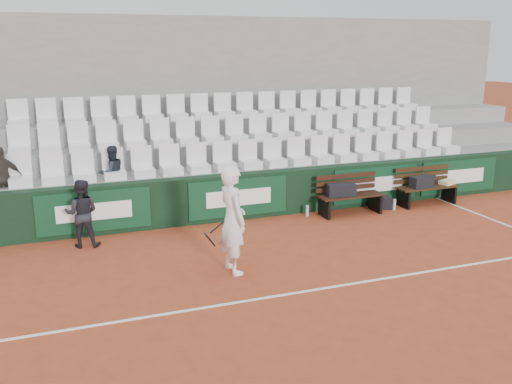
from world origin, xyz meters
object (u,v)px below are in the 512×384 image
sports_bag_left (341,190)px  water_bottle_near (307,211)px  sports_bag_ground (381,203)px  spectator_b (0,155)px  tennis_player (232,220)px  water_bottle_far (394,205)px  bench_left (350,204)px  spectator_c (111,151)px  bench_right (426,195)px  ball_kid (82,213)px  sports_bag_right (422,182)px

sports_bag_left → water_bottle_near: sports_bag_left is taller
sports_bag_ground → spectator_b: spectator_b is taller
tennis_player → sports_bag_ground: bearing=28.6°
water_bottle_far → spectator_b: size_ratio=0.21×
bench_left → water_bottle_near: (-0.97, 0.21, -0.10)m
sports_bag_left → water_bottle_near: size_ratio=2.57×
water_bottle_near → spectator_c: size_ratio=0.21×
bench_right → water_bottle_near: (-3.06, 0.14, -0.10)m
water_bottle_far → ball_kid: ball_kid is taller
bench_right → spectator_c: spectator_c is taller
spectator_b → spectator_c: bearing=161.1°
bench_left → tennis_player: (-3.52, -2.25, 0.68)m
sports_bag_right → tennis_player: tennis_player is taller
bench_left → tennis_player: tennis_player is taller
bench_right → water_bottle_far: 1.00m
bench_left → spectator_b: size_ratio=1.20×
water_bottle_far → tennis_player: tennis_player is taller
spectator_b → water_bottle_near: bearing=153.0°
sports_bag_right → ball_kid: size_ratio=0.43×
spectator_c → sports_bag_ground: bearing=151.5°
sports_bag_left → tennis_player: bearing=-145.4°
water_bottle_far → spectator_c: size_ratio=0.23×
bench_right → water_bottle_near: bench_right is taller
sports_bag_ground → ball_kid: (-6.66, -0.23, 0.51)m
bench_left → water_bottle_far: bench_left is taller
ball_kid → water_bottle_near: bearing=-162.8°
sports_bag_right → water_bottle_far: bearing=-172.4°
sports_bag_left → water_bottle_near: 0.88m
water_bottle_far → tennis_player: size_ratio=0.14×
ball_kid → spectator_b: size_ratio=1.03×
spectator_b → sports_bag_ground: bearing=154.4°
tennis_player → water_bottle_near: bearing=44.0°
spectator_c → water_bottle_near: bearing=148.3°
water_bottle_far → spectator_c: spectator_c is taller
water_bottle_near → bench_left: bearing=-12.1°
water_bottle_near → ball_kid: bearing=-176.6°
bench_left → sports_bag_left: size_ratio=2.39×
bench_right → ball_kid: ball_kid is taller
water_bottle_far → tennis_player: 5.17m
sports_bag_ground → sports_bag_right: bearing=-6.7°
tennis_player → spectator_b: spectator_b is taller
water_bottle_near → ball_kid: ball_kid is taller
bench_right → sports_bag_ground: (-1.20, 0.09, -0.09)m
ball_kid → spectator_b: bearing=-27.0°
bench_right → spectator_b: (-9.22, 1.02, 1.40)m
water_bottle_near → spectator_c: bearing=167.8°
tennis_player → spectator_c: bearing=114.6°
tennis_player → sports_bag_right: bearing=22.8°
bench_right → sports_bag_right: (-0.19, -0.03, 0.35)m
ball_kid → spectator_c: size_ratio=1.13×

